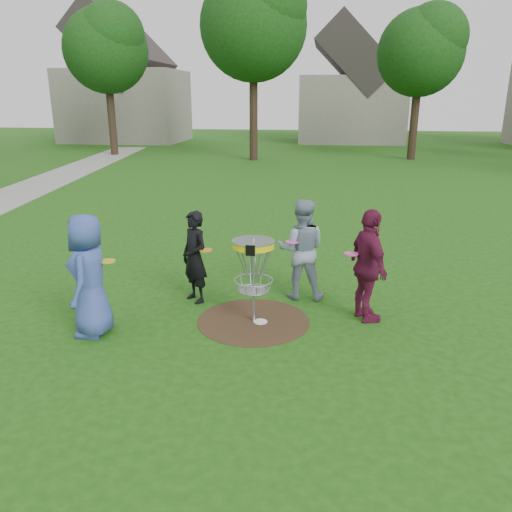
# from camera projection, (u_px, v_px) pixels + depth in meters

# --- Properties ---
(ground) EXTENTS (100.00, 100.00, 0.00)m
(ground) POSITION_uv_depth(u_px,v_px,m) (253.00, 321.00, 7.99)
(ground) COLOR #19470F
(ground) RESTS_ON ground
(dirt_patch) EXTENTS (1.80, 1.80, 0.01)m
(dirt_patch) POSITION_uv_depth(u_px,v_px,m) (253.00, 321.00, 7.98)
(dirt_patch) COLOR #47331E
(dirt_patch) RESTS_ON ground
(player_blue) EXTENTS (0.68, 0.96, 1.85)m
(player_blue) POSITION_uv_depth(u_px,v_px,m) (89.00, 276.00, 7.31)
(player_blue) COLOR #374B97
(player_blue) RESTS_ON ground
(player_black) EXTENTS (0.69, 0.68, 1.60)m
(player_black) POSITION_uv_depth(u_px,v_px,m) (195.00, 257.00, 8.56)
(player_black) COLOR black
(player_black) RESTS_ON ground
(player_grey) EXTENTS (0.87, 0.68, 1.78)m
(player_grey) POSITION_uv_depth(u_px,v_px,m) (301.00, 249.00, 8.69)
(player_grey) COLOR #7F90A4
(player_grey) RESTS_ON ground
(player_maroon) EXTENTS (0.81, 1.15, 1.81)m
(player_maroon) POSITION_uv_depth(u_px,v_px,m) (368.00, 266.00, 7.78)
(player_maroon) COLOR maroon
(player_maroon) RESTS_ON ground
(disc_on_grass) EXTENTS (0.22, 0.22, 0.02)m
(disc_on_grass) POSITION_uv_depth(u_px,v_px,m) (260.00, 322.00, 7.93)
(disc_on_grass) COLOR white
(disc_on_grass) RESTS_ON ground
(disc_golf_basket) EXTENTS (0.66, 0.67, 1.38)m
(disc_golf_basket) POSITION_uv_depth(u_px,v_px,m) (253.00, 261.00, 7.68)
(disc_golf_basket) COLOR #9EA0A5
(disc_golf_basket) RESTS_ON ground
(held_discs) EXTENTS (3.78, 1.76, 0.17)m
(held_discs) POSITION_uv_depth(u_px,v_px,m) (242.00, 251.00, 7.94)
(held_discs) COLOR gold
(held_discs) RESTS_ON ground
(tree_row) EXTENTS (51.20, 17.42, 9.90)m
(tree_row) POSITION_uv_depth(u_px,v_px,m) (318.00, 41.00, 25.57)
(tree_row) COLOR #38281C
(tree_row) RESTS_ON ground
(house_row) EXTENTS (44.50, 10.65, 11.62)m
(house_row) POSITION_uv_depth(u_px,v_px,m) (378.00, 87.00, 37.35)
(house_row) COLOR gray
(house_row) RESTS_ON ground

